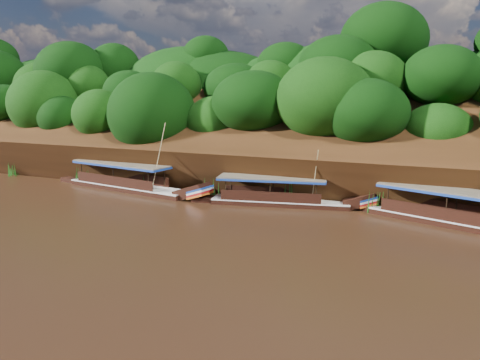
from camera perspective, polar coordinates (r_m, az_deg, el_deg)
The scene contains 6 objects.
ground at distance 29.39m, azimuth -1.44°, elevation -6.57°, with size 160.00×160.00×0.00m, color black.
riverbank at distance 50.07m, azimuth 9.51°, elevation 2.79°, with size 120.00×30.06×19.40m.
boat_0 at distance 33.81m, azimuth 26.71°, elevation -4.48°, with size 14.37×6.64×5.89m.
boat_1 at distance 36.57m, azimuth 5.92°, elevation -2.32°, with size 12.75×4.26×4.96m.
boat_2 at distance 42.57m, azimuth -12.72°, elevation -0.58°, with size 15.45×4.38×6.63m.
reeds at distance 38.87m, azimuth -0.54°, elevation -0.91°, with size 50.20×2.33×1.88m.
Camera 1 is at (11.78, -25.44, 8.82)m, focal length 35.00 mm.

